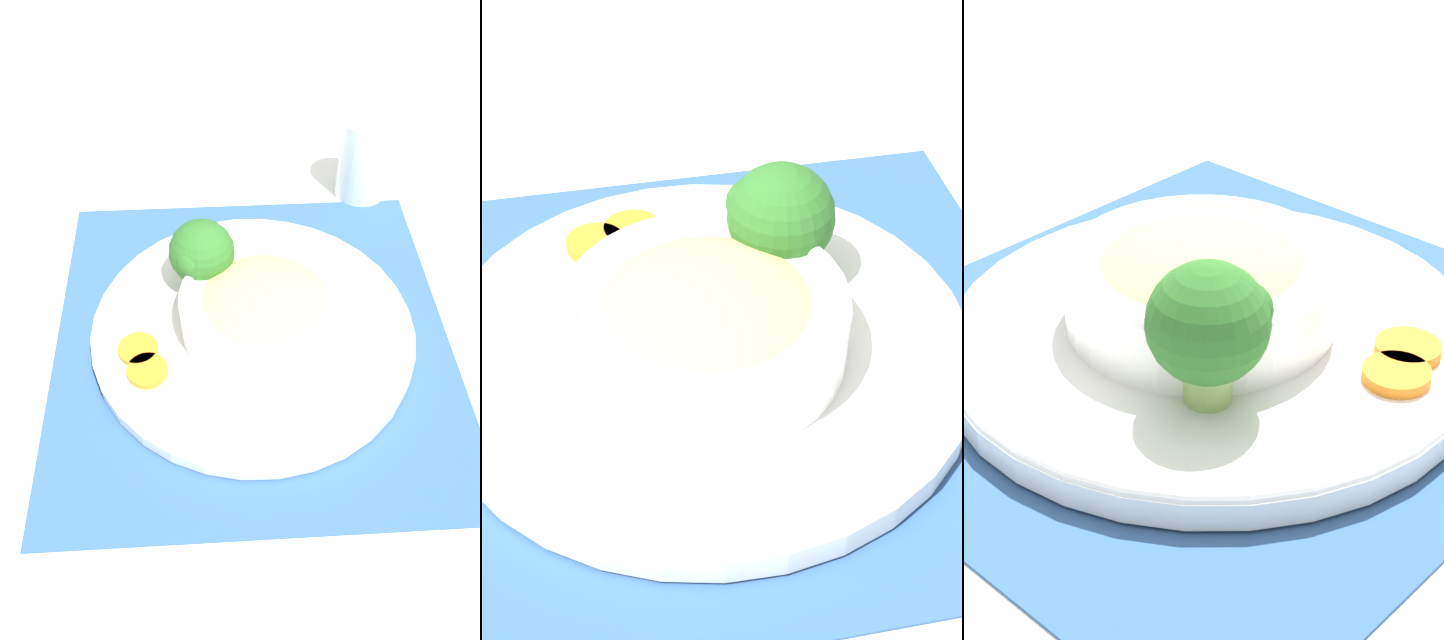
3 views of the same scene
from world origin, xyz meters
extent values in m
plane|color=white|center=(0.00, 0.00, 0.00)|extent=(4.00, 4.00, 0.00)
cube|color=#2D5184|center=(0.00, 0.00, 0.00)|extent=(0.47, 0.45, 0.00)
cylinder|color=white|center=(0.00, 0.00, 0.01)|extent=(0.32, 0.32, 0.02)
torus|color=white|center=(0.00, 0.00, 0.02)|extent=(0.32, 0.32, 0.01)
cylinder|color=white|center=(0.00, -0.01, 0.04)|extent=(0.16, 0.16, 0.04)
torus|color=white|center=(0.00, -0.01, 0.06)|extent=(0.16, 0.16, 0.01)
ellipsoid|color=#EAC66B|center=(0.00, -0.01, 0.05)|extent=(0.13, 0.13, 0.04)
cylinder|color=#84AD5B|center=(0.05, 0.05, 0.03)|extent=(0.03, 0.03, 0.02)
sphere|color=#286023|center=(0.05, 0.05, 0.07)|extent=(0.07, 0.07, 0.07)
sphere|color=#286023|center=(0.03, 0.06, 0.07)|extent=(0.03, 0.03, 0.03)
sphere|color=#286023|center=(0.07, 0.05, 0.07)|extent=(0.03, 0.03, 0.03)
cylinder|color=orange|center=(-0.04, 0.11, 0.02)|extent=(0.04, 0.04, 0.01)
cylinder|color=orange|center=(-0.07, 0.09, 0.02)|extent=(0.04, 0.04, 0.01)
cylinder|color=silver|center=(0.25, -0.12, 0.05)|extent=(0.06, 0.06, 0.10)
cylinder|color=silver|center=(0.25, -0.12, 0.03)|extent=(0.05, 0.05, 0.06)
camera|label=1|loc=(-0.40, -0.02, 0.49)|focal=35.00mm
camera|label=2|loc=(-0.02, -0.47, 0.45)|focal=60.00mm
camera|label=3|loc=(0.35, 0.41, 0.36)|focal=60.00mm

